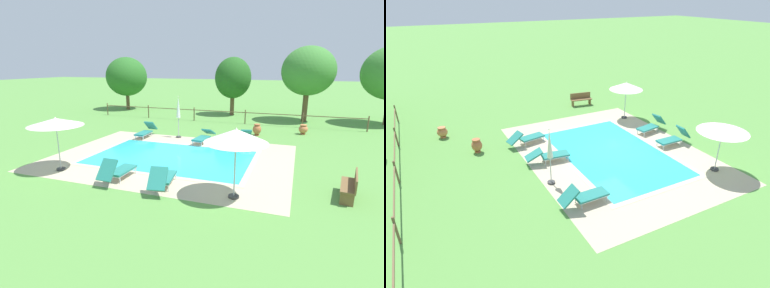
% 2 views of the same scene
% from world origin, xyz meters
% --- Properties ---
extents(ground_plane, '(160.00, 160.00, 0.00)m').
position_xyz_m(ground_plane, '(0.00, 0.00, 0.00)').
color(ground_plane, '#599342').
extents(pool_deck_paving, '(11.02, 8.25, 0.01)m').
position_xyz_m(pool_deck_paving, '(0.00, 0.00, 0.00)').
color(pool_deck_paving, '#BCAD8E').
rests_on(pool_deck_paving, ground).
extents(swimming_pool_water, '(7.34, 4.56, 0.01)m').
position_xyz_m(swimming_pool_water, '(0.00, 0.00, 0.01)').
color(swimming_pool_water, '#2DB7C6').
rests_on(swimming_pool_water, ground).
extents(pool_coping_rim, '(7.82, 5.04, 0.01)m').
position_xyz_m(pool_coping_rim, '(0.00, 0.00, 0.01)').
color(pool_coping_rim, beige).
rests_on(pool_coping_rim, ground).
extents(sun_lounger_north_near_steps, '(0.99, 2.11, 0.79)m').
position_xyz_m(sun_lounger_north_near_steps, '(2.94, 3.39, 0.36)').
color(sun_lounger_north_near_steps, '#237A70').
rests_on(sun_lounger_north_near_steps, ground).
extents(sun_lounger_north_mid, '(0.60, 1.88, 0.97)m').
position_xyz_m(sun_lounger_north_mid, '(-0.72, -3.35, 0.39)').
color(sun_lounger_north_mid, '#237A70').
rests_on(sun_lounger_north_mid, ground).
extents(sun_lounger_north_far, '(0.83, 2.13, 0.71)m').
position_xyz_m(sun_lounger_north_far, '(0.59, 3.13, 0.35)').
color(sun_lounger_north_far, '#237A70').
rests_on(sun_lounger_north_far, ground).
extents(sun_lounger_north_end, '(0.93, 1.98, 0.94)m').
position_xyz_m(sun_lounger_north_end, '(1.20, -3.46, 0.39)').
color(sun_lounger_north_end, '#237A70').
rests_on(sun_lounger_north_end, ground).
extents(sun_lounger_south_near_corner, '(0.63, 1.97, 0.88)m').
position_xyz_m(sun_lounger_south_near_corner, '(-3.11, 3.23, 0.38)').
color(sun_lounger_south_near_corner, '#237A70').
rests_on(sun_lounger_south_near_corner, ground).
extents(patio_umbrella_open_foreground, '(2.16, 2.16, 2.22)m').
position_xyz_m(patio_umbrella_open_foreground, '(-3.60, -3.20, 2.01)').
color(patio_umbrella_open_foreground, '#383838').
rests_on(patio_umbrella_open_foreground, ground).
extents(patio_umbrella_open_by_bench, '(2.05, 2.05, 2.35)m').
position_xyz_m(patio_umbrella_open_by_bench, '(3.72, -3.39, 2.07)').
color(patio_umbrella_open_by_bench, '#383838').
rests_on(patio_umbrella_open_by_bench, ground).
extents(patio_umbrella_closed_row_west, '(0.32, 0.32, 2.49)m').
position_xyz_m(patio_umbrella_closed_row_west, '(-1.19, 3.79, 1.63)').
color(patio_umbrella_closed_row_west, '#383838').
rests_on(patio_umbrella_closed_row_west, ground).
extents(wooden_bench_lawn_side, '(0.65, 1.55, 0.87)m').
position_xyz_m(wooden_bench_lawn_side, '(7.28, -2.15, 0.47)').
color(wooden_bench_lawn_side, brown).
rests_on(wooden_bench_lawn_side, ground).
extents(terracotta_urn_near_fence, '(0.52, 0.52, 0.72)m').
position_xyz_m(terracotta_urn_near_fence, '(3.16, 5.94, 0.39)').
color(terracotta_urn_near_fence, '#B7663D').
rests_on(terracotta_urn_near_fence, ground).
extents(terracotta_urn_by_tree, '(0.55, 0.55, 0.62)m').
position_xyz_m(terracotta_urn_by_tree, '(5.85, 7.26, 0.34)').
color(terracotta_urn_by_tree, '#C67547').
rests_on(terracotta_urn_by_tree, ground).
extents(perimeter_fence, '(20.12, 0.08, 1.05)m').
position_xyz_m(perimeter_fence, '(-0.21, 9.47, 0.71)').
color(perimeter_fence, brown).
rests_on(perimeter_fence, ground).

